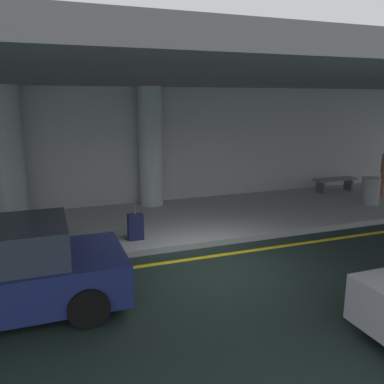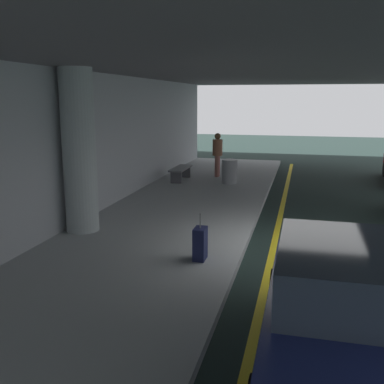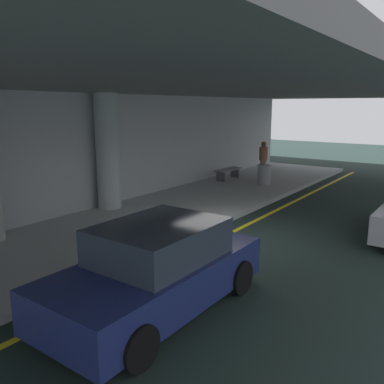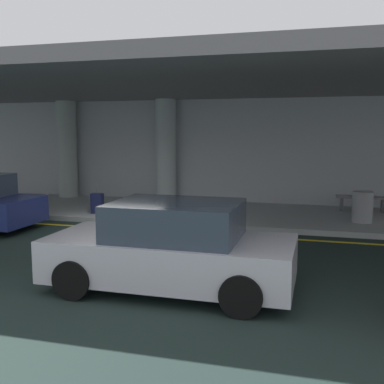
# 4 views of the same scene
# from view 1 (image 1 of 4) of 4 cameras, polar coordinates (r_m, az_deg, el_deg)

# --- Properties ---
(ground_plane) EXTENTS (60.00, 60.00, 0.00)m
(ground_plane) POSITION_cam_1_polar(r_m,az_deg,el_deg) (8.60, 2.62, -10.37)
(ground_plane) COLOR #1C2A27
(sidewalk) EXTENTS (26.00, 4.20, 0.15)m
(sidewalk) POSITION_cam_1_polar(r_m,az_deg,el_deg) (11.32, -3.48, -4.18)
(sidewalk) COLOR #A4A9AB
(sidewalk) RESTS_ON ground
(lane_stripe_yellow) EXTENTS (26.00, 0.14, 0.01)m
(lane_stripe_yellow) POSITION_cam_1_polar(r_m,az_deg,el_deg) (8.99, 1.48, -9.28)
(lane_stripe_yellow) COLOR yellow
(lane_stripe_yellow) RESTS_ON ground
(support_column_far_left) EXTENTS (0.74, 0.74, 3.65)m
(support_column_far_left) POSITION_cam_1_polar(r_m,az_deg,el_deg) (12.19, -24.45, 5.05)
(support_column_far_left) COLOR #A0AAA9
(support_column_far_left) RESTS_ON sidewalk
(support_column_left_mid) EXTENTS (0.74, 0.74, 3.65)m
(support_column_left_mid) POSITION_cam_1_polar(r_m,az_deg,el_deg) (12.54, -5.86, 6.33)
(support_column_left_mid) COLOR #A4AFB1
(support_column_left_mid) RESTS_ON sidewalk
(ceiling_overhang) EXTENTS (28.00, 13.20, 0.30)m
(ceiling_overhang) POSITION_cam_1_polar(r_m,az_deg,el_deg) (10.36, -2.95, 15.95)
(ceiling_overhang) COLOR slate
(ceiling_overhang) RESTS_ON support_column_far_left
(terminal_back_wall) EXTENTS (26.00, 0.30, 3.80)m
(terminal_back_wall) POSITION_cam_1_polar(r_m,az_deg,el_deg) (13.08, -6.46, 6.26)
(terminal_back_wall) COLOR #A9AEB4
(terminal_back_wall) RESTS_ON ground
(suitcase_upright_primary) EXTENTS (0.36, 0.22, 0.90)m
(suitcase_upright_primary) POSITION_cam_1_polar(r_m,az_deg,el_deg) (9.66, -8.01, -4.92)
(suitcase_upright_primary) COLOR #191E46
(suitcase_upright_primary) RESTS_ON sidewalk
(bench_metal) EXTENTS (1.60, 0.50, 0.48)m
(bench_metal) POSITION_cam_1_polar(r_m,az_deg,el_deg) (15.45, 19.61, 1.35)
(bench_metal) COLOR slate
(bench_metal) RESTS_ON sidewalk
(trash_bin_steel) EXTENTS (0.56, 0.56, 0.85)m
(trash_bin_steel) POSITION_cam_1_polar(r_m,az_deg,el_deg) (14.00, 23.97, 0.15)
(trash_bin_steel) COLOR gray
(trash_bin_steel) RESTS_ON sidewalk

